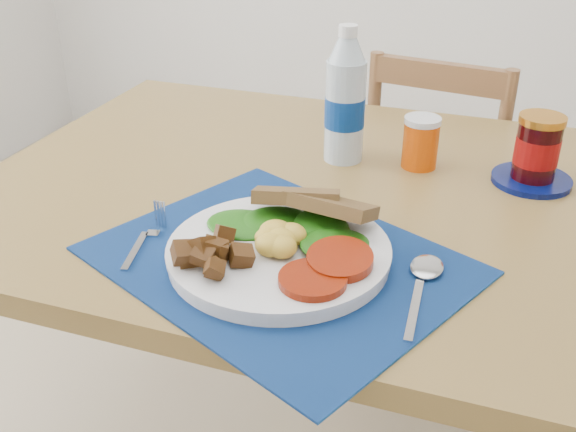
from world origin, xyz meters
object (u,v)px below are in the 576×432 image
at_px(juice_glass, 420,144).
at_px(jam_on_saucer, 536,154).
at_px(breakfast_plate, 274,247).
at_px(water_bottle, 345,103).
at_px(chair_far, 439,168).

xyz_separation_m(juice_glass, jam_on_saucer, (0.20, -0.00, 0.01)).
relative_size(breakfast_plate, jam_on_saucer, 2.27).
height_order(water_bottle, jam_on_saucer, water_bottle).
distance_m(breakfast_plate, juice_glass, 0.43).
height_order(chair_far, jam_on_saucer, chair_far).
relative_size(breakfast_plate, juice_glass, 3.49).
distance_m(chair_far, water_bottle, 0.63).
distance_m(chair_far, jam_on_saucer, 0.61).
distance_m(water_bottle, juice_glass, 0.16).
height_order(breakfast_plate, water_bottle, water_bottle).
height_order(juice_glass, jam_on_saucer, jam_on_saucer).
height_order(chair_far, breakfast_plate, chair_far).
distance_m(chair_far, breakfast_plate, 0.95).
height_order(water_bottle, juice_glass, water_bottle).
bearing_deg(water_bottle, chair_far, 75.31).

